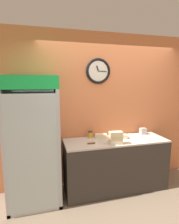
% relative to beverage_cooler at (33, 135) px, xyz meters
% --- Properties ---
extents(ground_plane, '(14.00, 14.00, 0.00)m').
position_rel_beverage_cooler_xyz_m(ground_plane, '(1.34, -0.87, -1.06)').
color(ground_plane, '#7A6651').
extents(wall_back, '(5.20, 0.10, 2.70)m').
position_rel_beverage_cooler_xyz_m(wall_back, '(1.33, 0.32, 0.30)').
color(wall_back, '#D17547').
rests_on(wall_back, ground_plane).
extents(prep_counter, '(1.75, 0.59, 0.88)m').
position_rel_beverage_cooler_xyz_m(prep_counter, '(1.34, -0.03, -0.61)').
color(prep_counter, '#332D28').
rests_on(prep_counter, ground_plane).
extents(beverage_cooler, '(0.76, 0.63, 1.94)m').
position_rel_beverage_cooler_xyz_m(beverage_cooler, '(0.00, 0.00, 0.00)').
color(beverage_cooler, '#B2B7BC').
rests_on(beverage_cooler, ground_plane).
extents(sandwich_stack_bottom, '(0.21, 0.12, 0.07)m').
position_rel_beverage_cooler_xyz_m(sandwich_stack_bottom, '(1.25, -0.22, -0.14)').
color(sandwich_stack_bottom, beige).
rests_on(sandwich_stack_bottom, prep_counter).
extents(sandwich_stack_middle, '(0.21, 0.13, 0.07)m').
position_rel_beverage_cooler_xyz_m(sandwich_stack_middle, '(1.25, -0.22, -0.07)').
color(sandwich_stack_middle, tan).
rests_on(sandwich_stack_middle, sandwich_stack_bottom).
extents(sandwich_stack_top, '(0.21, 0.12, 0.07)m').
position_rel_beverage_cooler_xyz_m(sandwich_stack_top, '(1.25, -0.22, -0.00)').
color(sandwich_stack_top, beige).
rests_on(sandwich_stack_top, sandwich_stack_middle).
extents(sandwich_flat_left, '(0.21, 0.16, 0.07)m').
position_rel_beverage_cooler_xyz_m(sandwich_flat_left, '(1.47, 0.04, -0.14)').
color(sandwich_flat_left, beige).
rests_on(sandwich_flat_left, prep_counter).
extents(sandwich_flat_right, '(0.22, 0.16, 0.07)m').
position_rel_beverage_cooler_xyz_m(sandwich_flat_right, '(1.13, 0.15, -0.14)').
color(sandwich_flat_right, beige).
rests_on(sandwich_flat_right, prep_counter).
extents(chefs_knife, '(0.31, 0.05, 0.02)m').
position_rel_beverage_cooler_xyz_m(chefs_knife, '(0.92, -0.12, -0.16)').
color(chefs_knife, silver).
rests_on(chefs_knife, prep_counter).
extents(condiment_jar, '(0.09, 0.09, 0.11)m').
position_rel_beverage_cooler_xyz_m(condiment_jar, '(0.94, 0.20, -0.12)').
color(condiment_jar, gold).
rests_on(condiment_jar, prep_counter).
extents(napkin_dispenser, '(0.11, 0.09, 0.12)m').
position_rel_beverage_cooler_xyz_m(napkin_dispenser, '(1.96, 0.15, -0.11)').
color(napkin_dispenser, '#B7B2AD').
rests_on(napkin_dispenser, prep_counter).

